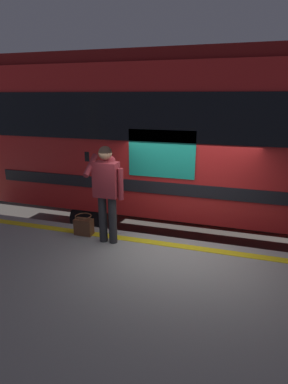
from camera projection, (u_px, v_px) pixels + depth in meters
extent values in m
plane|color=#4C4742|center=(179.00, 284.00, 5.74)|extent=(24.70, 24.70, 0.00)
cube|color=gray|center=(145.00, 352.00, 3.62)|extent=(15.81, 4.33, 0.94)
cube|color=yellow|center=(177.00, 246.00, 5.18)|extent=(15.49, 0.16, 0.01)
cube|color=slate|center=(191.00, 244.00, 7.10)|extent=(20.55, 0.08, 0.16)
cube|color=slate|center=(199.00, 221.00, 8.41)|extent=(20.55, 0.08, 0.16)
cube|color=red|center=(276.00, 140.00, 6.59)|extent=(12.24, 3.05, 3.00)
cube|color=maroon|center=(286.00, 58.00, 6.10)|extent=(11.99, 2.81, 0.24)
cube|color=black|center=(278.00, 198.00, 5.44)|extent=(11.62, 0.03, 0.24)
cube|color=#19A58C|center=(161.00, 154.00, 5.83)|extent=(1.30, 0.02, 0.91)
cylinder|color=black|center=(87.00, 220.00, 7.15)|extent=(0.84, 0.12, 0.84)
cylinder|color=black|center=(124.00, 191.00, 9.38)|extent=(0.84, 0.12, 0.84)
cylinder|color=#262628|center=(113.00, 220.00, 5.19)|extent=(0.14, 0.14, 0.83)
cylinder|color=#262628|center=(103.00, 219.00, 5.24)|extent=(0.14, 0.14, 0.83)
cube|color=maroon|center=(106.00, 180.00, 5.00)|extent=(0.40, 0.24, 0.58)
sphere|color=maroon|center=(110.00, 161.00, 5.07)|extent=(0.20, 0.20, 0.20)
sphere|color=#997051|center=(105.00, 153.00, 4.87)|extent=(0.22, 0.22, 0.22)
cylinder|color=maroon|center=(121.00, 184.00, 4.95)|extent=(0.09, 0.09, 0.52)
cylinder|color=maroon|center=(90.00, 165.00, 4.92)|extent=(0.09, 0.42, 0.33)
cube|color=black|center=(87.00, 157.00, 4.78)|extent=(0.07, 0.02, 0.15)
cube|color=#59331E|center=(84.00, 227.00, 5.57)|extent=(0.33, 0.18, 0.30)
torus|color=#59331E|center=(83.00, 216.00, 5.51)|extent=(0.30, 0.30, 0.02)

